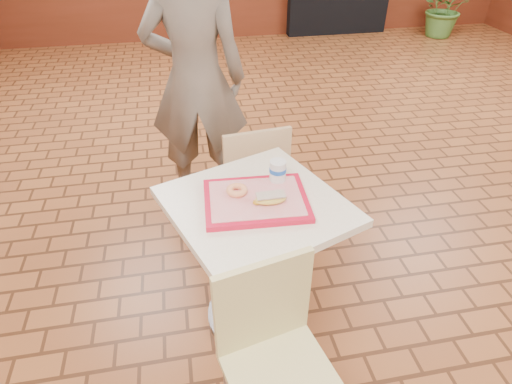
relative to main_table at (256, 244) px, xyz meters
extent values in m
cube|color=brown|center=(1.12, 0.43, -0.53)|extent=(8.00, 10.00, 0.01)
cube|color=#582111|center=(1.12, 5.41, -0.03)|extent=(8.00, 0.04, 1.00)
cube|color=beige|center=(0.00, 0.00, 0.23)|extent=(0.74, 0.74, 0.04)
cylinder|color=gray|center=(0.00, 0.00, -0.16)|extent=(0.08, 0.08, 0.74)
cylinder|color=gray|center=(0.00, 0.00, -0.51)|extent=(0.53, 0.53, 0.03)
cube|color=#D3C57E|center=(-0.02, -0.64, -0.12)|extent=(0.48, 0.48, 0.04)
cube|color=#D3C57E|center=(-0.06, -0.46, 0.12)|extent=(0.40, 0.11, 0.44)
cylinder|color=gray|center=(0.11, -0.43, -0.33)|extent=(0.03, 0.03, 0.39)
cube|color=tan|center=(0.09, 0.71, -0.12)|extent=(0.44, 0.44, 0.04)
cube|color=tan|center=(0.11, 0.54, 0.11)|extent=(0.40, 0.07, 0.43)
cylinder|color=gray|center=(0.24, 0.90, -0.33)|extent=(0.03, 0.03, 0.39)
cylinder|color=gray|center=(-0.10, 0.86, -0.33)|extent=(0.03, 0.03, 0.39)
cylinder|color=gray|center=(0.28, 0.56, -0.33)|extent=(0.03, 0.03, 0.39)
cylinder|color=gray|center=(-0.06, 0.53, -0.33)|extent=(0.03, 0.03, 0.39)
imported|color=#685D51|center=(-0.17, 1.21, 0.39)|extent=(0.73, 0.53, 1.84)
cube|color=red|center=(0.00, 0.00, 0.27)|extent=(0.46, 0.36, 0.03)
cube|color=#E18585|center=(0.00, 0.00, 0.28)|extent=(0.41, 0.31, 0.00)
torus|color=#F7935A|center=(-0.08, 0.05, 0.30)|extent=(0.10, 0.10, 0.03)
ellipsoid|color=gold|center=(0.06, -0.05, 0.30)|extent=(0.14, 0.07, 0.04)
cube|color=white|center=(0.06, -0.05, 0.33)|extent=(0.13, 0.06, 0.01)
ellipsoid|color=#BF811A|center=(-0.01, -0.05, 0.29)|extent=(0.04, 0.03, 0.02)
cylinder|color=silver|center=(0.13, 0.13, 0.33)|extent=(0.08, 0.08, 0.10)
cylinder|color=blue|center=(0.13, 0.13, 0.34)|extent=(0.08, 0.08, 0.02)
imported|color=#42712D|center=(3.89, 4.83, -0.09)|extent=(0.81, 0.71, 0.87)
camera|label=1|loc=(-0.29, -1.52, 1.43)|focal=30.00mm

